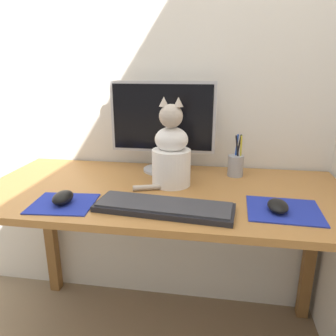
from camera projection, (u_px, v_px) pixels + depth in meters
wall_back at (176, 46)px, 1.40m from camera, size 7.00×0.04×2.50m
desk at (162, 214)px, 1.26m from camera, size 1.36×0.64×0.73m
monitor at (163, 123)px, 1.38m from camera, size 0.44×0.17×0.38m
keyboard at (164, 207)px, 1.04m from camera, size 0.45×0.18×0.02m
mousepad_left at (63, 204)px, 1.09m from camera, size 0.22×0.19×0.00m
mousepad_right at (284, 210)px, 1.04m from camera, size 0.23×0.21×0.00m
computer_mouse_left at (63, 197)px, 1.08m from camera, size 0.06×0.10×0.04m
computer_mouse_right at (278, 206)px, 1.03m from camera, size 0.06×0.10×0.03m
cat at (171, 154)px, 1.23m from camera, size 0.21×0.18×0.34m
pen_cup at (236, 165)px, 1.36m from camera, size 0.06×0.06×0.18m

